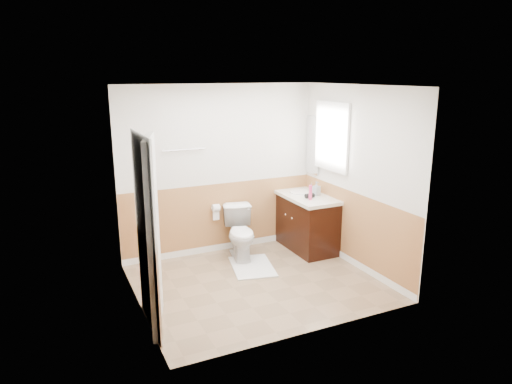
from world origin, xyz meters
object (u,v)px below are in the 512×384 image
toilet (241,233)px  soap_dispenser (316,189)px  lotion_bottle (310,193)px  bath_mat (252,267)px  vanity_cabinet (306,223)px

toilet → soap_dispenser: soap_dispenser is taller
lotion_bottle → soap_dispenser: lotion_bottle is taller
bath_mat → lotion_bottle: 1.36m
bath_mat → vanity_cabinet: vanity_cabinet is taller
lotion_bottle → soap_dispenser: (0.22, 0.19, -0.00)m
toilet → bath_mat: size_ratio=0.94×
vanity_cabinet → lotion_bottle: 0.63m
bath_mat → soap_dispenser: (1.18, 0.26, 0.95)m
vanity_cabinet → soap_dispenser: bearing=-33.3°
toilet → vanity_cabinet: vanity_cabinet is taller
toilet → lotion_bottle: 1.17m
soap_dispenser → vanity_cabinet: bearing=146.7°
bath_mat → lotion_bottle: (0.96, 0.07, 0.95)m
bath_mat → vanity_cabinet: size_ratio=0.73×
toilet → lotion_bottle: bearing=-6.3°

